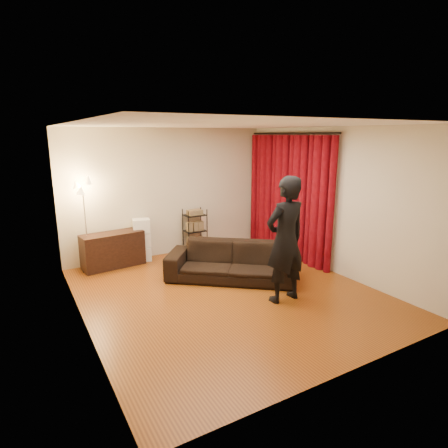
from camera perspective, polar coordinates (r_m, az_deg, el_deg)
floor at (r=6.31m, az=0.58°, el=-10.42°), size 5.00×5.00×0.00m
ceiling at (r=5.77m, az=0.64°, el=14.89°), size 5.00×5.00×0.00m
wall_back at (r=8.12m, az=-8.40°, el=4.78°), size 5.00×0.00×5.00m
wall_front at (r=4.02m, az=19.06°, el=-4.76°), size 5.00×0.00×5.00m
wall_left at (r=5.16m, az=-21.46°, el=-1.00°), size 0.00×5.00×5.00m
wall_right at (r=7.28m, az=16.09°, el=3.40°), size 0.00×5.00×5.00m
curtain_rod at (r=7.94m, az=10.20°, el=13.43°), size 0.04×2.65×0.04m
curtain at (r=8.03m, az=9.71°, el=4.09°), size 0.22×2.65×2.55m
sofa at (r=6.77m, az=1.08°, el=-5.71°), size 2.33×2.12×0.66m
person at (r=5.80m, az=9.34°, el=-2.42°), size 0.74×0.51×1.97m
media_cabinet at (r=7.70m, az=-16.56°, el=-3.80°), size 1.23×0.58×0.69m
storage_boxes at (r=7.91m, az=-12.32°, el=-2.36°), size 0.42×0.37×0.88m
wire_shelf at (r=8.28m, az=-4.45°, el=-1.04°), size 0.48×0.36×0.98m
floor_lamp at (r=7.45m, az=-20.32°, el=-0.36°), size 0.35×0.35×1.77m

